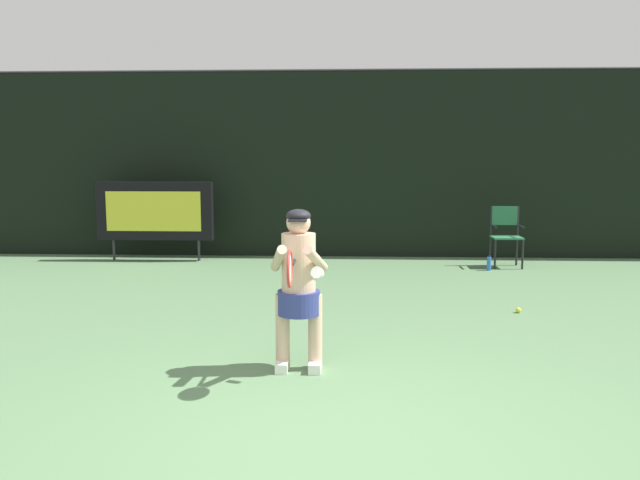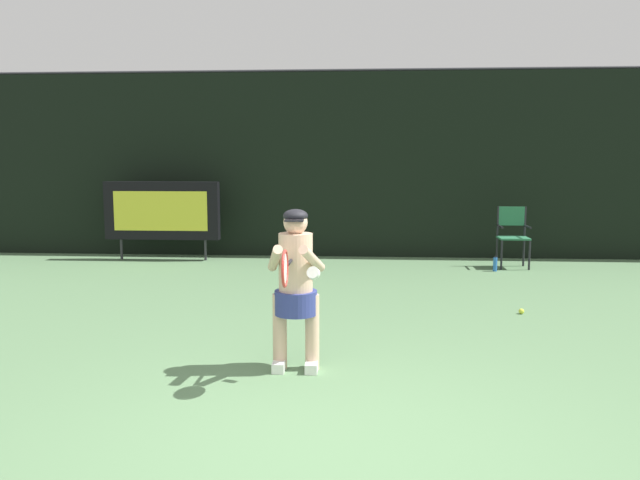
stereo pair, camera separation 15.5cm
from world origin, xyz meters
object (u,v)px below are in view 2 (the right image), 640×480
Objects in this scene: scoreboard at (162,211)px; umpire_chair at (513,233)px; tennis_player at (296,283)px; tennis_ball_loose at (521,311)px; tennis_racket at (285,268)px; water_bottle at (495,264)px.

scoreboard is 2.04× the size of umpire_chair.
tennis_ball_loose is (2.59, 2.28, -0.78)m from tennis_player.
scoreboard reaches higher than tennis_player.
tennis_ball_loose is (2.62, 2.82, -1.01)m from tennis_racket.
tennis_player is 21.81× the size of tennis_ball_loose.
scoreboard reaches higher than water_bottle.
scoreboard reaches higher than tennis_racket.
umpire_chair is (6.50, -0.38, -0.33)m from scoreboard.
tennis_racket is (-3.28, -6.33, 0.42)m from umpire_chair.
tennis_player is at bearing 100.13° from tennis_racket.
tennis_player reaches higher than umpire_chair.
umpire_chair is at bearing 49.00° from water_bottle.
scoreboard is 6.52m from umpire_chair.
water_bottle is 3.90× the size of tennis_ball_loose.
tennis_racket is (3.22, -6.71, 0.09)m from scoreboard.
tennis_racket is (-0.03, -0.54, 0.23)m from tennis_player.
water_bottle is at bearing -7.61° from scoreboard.
umpire_chair is 1.79× the size of tennis_racket.
umpire_chair is at bearing 75.57° from tennis_racket.
tennis_racket is at bearing -116.22° from water_bottle.
umpire_chair is at bearing 60.67° from tennis_player.
tennis_player is 2.46× the size of tennis_racket.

